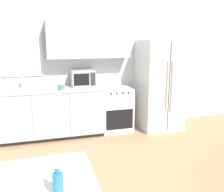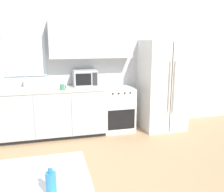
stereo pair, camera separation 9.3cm
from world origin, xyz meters
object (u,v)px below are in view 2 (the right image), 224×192
Objects in this scene: refrigerator at (162,85)px; microwave at (85,78)px; coffee_mug at (63,87)px; drink_bottle at (51,182)px; oven_range at (117,109)px.

microwave is (-1.57, 0.17, 0.18)m from refrigerator.
microwave reaches higher than coffee_mug.
refrigerator is 8.00× the size of drink_bottle.
coffee_mug is (-2.03, -0.13, 0.08)m from refrigerator.
refrigerator reaches higher than oven_range.
refrigerator is at bearing -5.19° from oven_range.
refrigerator reaches higher than drink_bottle.
drink_bottle is (-2.29, -3.02, -0.06)m from refrigerator.
microwave is at bearing 77.31° from drink_bottle.
oven_range is 3.41m from drink_bottle.
drink_bottle is at bearing -127.22° from refrigerator.
drink_bottle is (-0.72, -3.19, -0.24)m from microwave.
oven_range is 1.95× the size of microwave.
coffee_mug reaches higher than oven_range.
oven_range is 0.91m from microwave.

